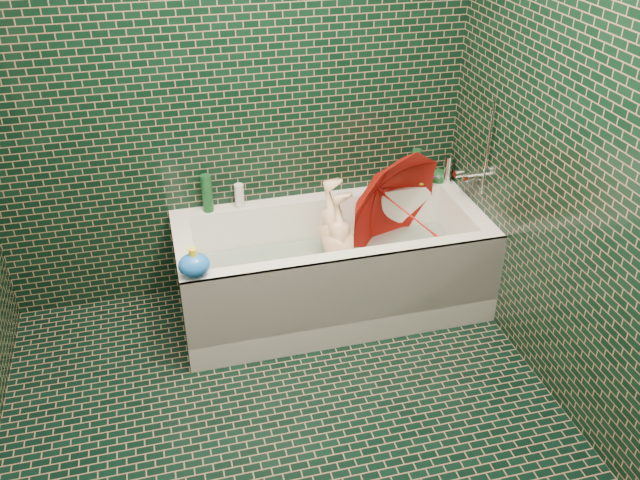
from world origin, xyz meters
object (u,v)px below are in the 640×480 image
object	(u,v)px
child	(343,262)
bath_toy	(194,265)
bathtub	(333,277)
rubber_duck	(423,180)
umbrella	(408,214)

from	to	relation	value
child	bath_toy	distance (m)	0.92
bathtub	child	bearing A→B (deg)	-15.18
bath_toy	rubber_duck	bearing A→B (deg)	3.19
umbrella	bath_toy	size ratio (longest dim) A/B	3.44
umbrella	rubber_duck	distance (m)	0.34
child	bath_toy	xyz separation A→B (m)	(-0.82, -0.29, 0.31)
bath_toy	umbrella	bearing A→B (deg)	-4.63
bathtub	child	size ratio (longest dim) A/B	1.82
umbrella	child	bearing A→B (deg)	164.38
bathtub	umbrella	bearing A→B (deg)	5.60
rubber_duck	bath_toy	bearing A→B (deg)	-137.52
child	umbrella	xyz separation A→B (m)	(0.40, 0.06, 0.22)
bathtub	bath_toy	size ratio (longest dim) A/B	9.10
child	rubber_duck	size ratio (longest dim) A/B	8.78
bath_toy	child	bearing A→B (deg)	-1.21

